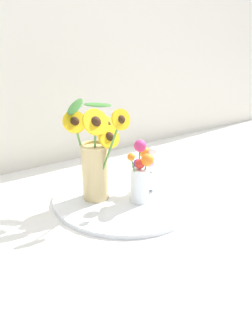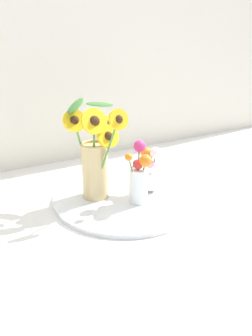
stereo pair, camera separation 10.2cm
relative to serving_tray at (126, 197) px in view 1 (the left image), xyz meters
name	(u,v)px [view 1 (the left image)]	position (x,y,z in m)	size (l,w,h in m)	color
ground_plane	(122,204)	(-0.03, -0.03, -0.01)	(6.00, 6.00, 0.00)	silver
serving_tray	(126,197)	(0.00, 0.00, 0.00)	(0.53, 0.53, 0.02)	silver
mason_jar_sunflowers	(95,160)	(-0.10, 0.04, 0.15)	(0.21, 0.22, 0.36)	#D1B77A
vase_small_center	(140,176)	(0.01, -0.06, 0.10)	(0.10, 0.09, 0.22)	white
vase_bulb_right	(149,172)	(0.10, -0.01, 0.08)	(0.08, 0.08, 0.17)	white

